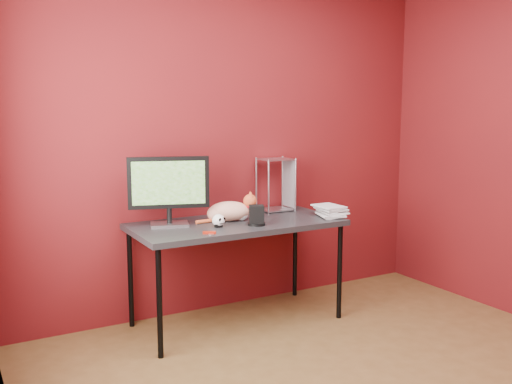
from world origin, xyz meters
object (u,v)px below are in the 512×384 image
cat (230,211)px  speaker (257,216)px  book_stack (321,154)px  monitor (169,187)px  desk (237,229)px  skull_mug (219,220)px

cat → speaker: cat is taller
speaker → cat: bearing=136.6°
speaker → book_stack: size_ratio=0.15×
monitor → book_stack: 1.14m
desk → cat: cat is taller
skull_mug → monitor: bearing=130.7°
skull_mug → book_stack: book_stack is taller
monitor → skull_mug: (0.28, -0.20, -0.22)m
skull_mug → speaker: 0.27m
skull_mug → speaker: (0.25, -0.08, 0.02)m
monitor → book_stack: book_stack is taller
cat → skull_mug: 0.22m
book_stack → speaker: bearing=-176.2°
speaker → book_stack: 0.70m
cat → skull_mug: (-0.16, -0.14, -0.03)m
monitor → cat: (0.44, -0.05, -0.19)m
desk → skull_mug: skull_mug is taller
desk → book_stack: size_ratio=1.59×
skull_mug → book_stack: (0.82, -0.04, 0.43)m
cat → speaker: 0.24m
cat → book_stack: size_ratio=0.47×
cat → skull_mug: size_ratio=4.77×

